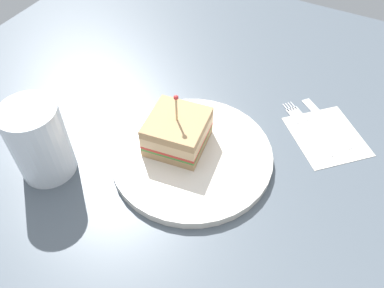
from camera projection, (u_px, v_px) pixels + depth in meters
ground_plane at (192, 163)px, 60.84cm from camera, size 107.79×107.79×2.00cm
plate at (192, 156)px, 59.59cm from camera, size 24.22×24.22×1.34cm
sandwich_half_center at (177, 132)px, 58.37cm from camera, size 9.47×9.37×9.73cm
drink_glass at (40, 145)px, 55.01cm from camera, size 7.93×7.93×11.81cm
napkin at (327, 136)px, 63.08cm from camera, size 15.54×15.52×0.15cm
fork at (303, 122)px, 65.12cm from camera, size 9.15×10.84×0.35cm
knife at (324, 119)px, 65.45cm from camera, size 8.58×10.37×0.35cm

